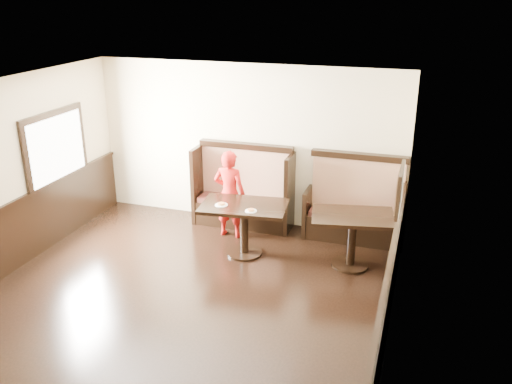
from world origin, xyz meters
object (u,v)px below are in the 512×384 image
at_px(booth_main, 244,196).
at_px(child, 230,194).
at_px(table_neighbor, 352,228).
at_px(booth_neighbor, 355,211).
at_px(table_main, 244,216).

bearing_deg(booth_main, child, -96.28).
bearing_deg(child, table_neighbor, 169.71).
height_order(booth_main, child, child).
height_order(booth_neighbor, table_main, booth_neighbor).
bearing_deg(booth_neighbor, table_neighbor, -84.52).
distance_m(table_main, table_neighbor, 1.66).
bearing_deg(child, booth_main, -94.38).
bearing_deg(booth_neighbor, child, -164.84).
relative_size(booth_main, table_neighbor, 1.31).
xyz_separation_m(booth_neighbor, table_main, (-1.56, -1.11, 0.16)).
bearing_deg(table_main, table_neighbor, -2.79).
height_order(table_main, child, child).
distance_m(booth_main, table_neighbor, 2.28).
distance_m(booth_neighbor, table_neighbor, 1.01).
height_order(booth_main, table_neighbor, booth_main).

